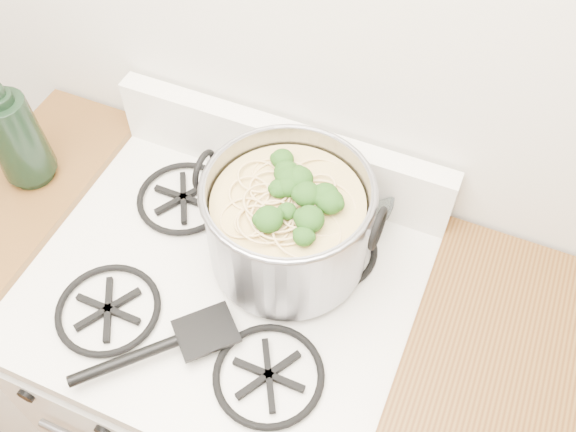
{
  "coord_description": "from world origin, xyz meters",
  "views": [
    {
      "loc": [
        0.39,
        0.7,
        2.01
      ],
      "look_at": [
        0.1,
        1.36,
        1.05
      ],
      "focal_mm": 40.0,
      "sensor_mm": 36.0,
      "label": 1
    }
  ],
  "objects": [
    {
      "name": "gas_range",
      "position": [
        0.0,
        1.26,
        0.44
      ],
      "size": [
        0.76,
        0.66,
        0.92
      ],
      "color": "white",
      "rests_on": "ground"
    },
    {
      "name": "spatula",
      "position": [
        0.03,
        1.14,
        0.94
      ],
      "size": [
        0.42,
        0.42,
        0.02
      ],
      "primitive_type": null,
      "rotation": [
        0.0,
        0.0,
        -0.75
      ],
      "color": "black",
      "rests_on": "gas_range"
    },
    {
      "name": "counter_left",
      "position": [
        -0.51,
        1.26,
        0.46
      ],
      "size": [
        0.25,
        0.65,
        0.92
      ],
      "color": "silver",
      "rests_on": "ground"
    },
    {
      "name": "stock_pot",
      "position": [
        0.1,
        1.36,
        1.03
      ],
      "size": [
        0.35,
        0.32,
        0.22
      ],
      "color": "gray",
      "rests_on": "gas_range"
    },
    {
      "name": "glass_bowl",
      "position": [
        0.14,
        1.54,
        0.94
      ],
      "size": [
        0.13,
        0.13,
        0.02
      ],
      "primitive_type": "imported",
      "rotation": [
        0.0,
        0.0,
        0.36
      ],
      "color": "white",
      "rests_on": "gas_range"
    },
    {
      "name": "bottle",
      "position": [
        -0.5,
        1.34,
        1.07
      ],
      "size": [
        0.13,
        0.13,
        0.3
      ],
      "primitive_type": "imported",
      "rotation": [
        0.0,
        0.0,
        0.09
      ],
      "color": "black",
      "rests_on": "counter_left"
    }
  ]
}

